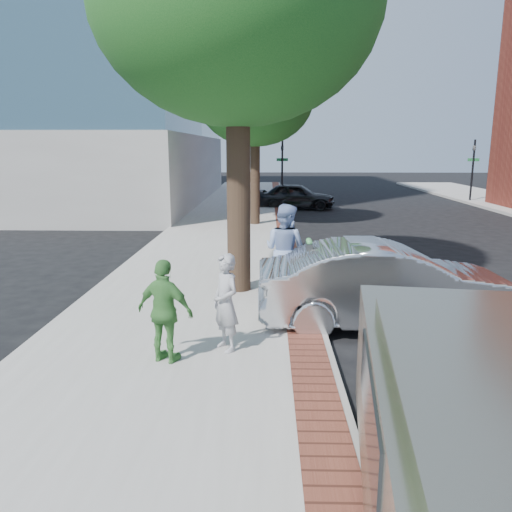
{
  "coord_description": "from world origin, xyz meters",
  "views": [
    {
      "loc": [
        0.06,
        -9.1,
        3.33
      ],
      "look_at": [
        -0.18,
        0.66,
        1.2
      ],
      "focal_mm": 35.0,
      "sensor_mm": 36.0,
      "label": 1
    }
  ],
  "objects_px": {
    "person_gray": "(226,303)",
    "person_green": "(165,311)",
    "person_officer": "(285,250)",
    "bg_car": "(296,196)",
    "van": "(500,458)",
    "parking_meter": "(309,260)",
    "sedan_silver": "(388,285)"
  },
  "relations": [
    {
      "from": "sedan_silver",
      "to": "van",
      "type": "xyz_separation_m",
      "value": [
        -0.48,
        -5.65,
        0.23
      ]
    },
    {
      "from": "person_green",
      "to": "van",
      "type": "xyz_separation_m",
      "value": [
        3.29,
        -3.63,
        0.09
      ]
    },
    {
      "from": "parking_meter",
      "to": "van",
      "type": "bearing_deg",
      "value": -80.7
    },
    {
      "from": "bg_car",
      "to": "person_officer",
      "type": "bearing_deg",
      "value": -176.13
    },
    {
      "from": "person_officer",
      "to": "van",
      "type": "distance_m",
      "value": 7.34
    },
    {
      "from": "bg_car",
      "to": "van",
      "type": "bearing_deg",
      "value": -171.63
    },
    {
      "from": "person_gray",
      "to": "van",
      "type": "relative_size",
      "value": 0.3
    },
    {
      "from": "parking_meter",
      "to": "person_green",
      "type": "xyz_separation_m",
      "value": [
        -2.31,
        -2.36,
        -0.26
      ]
    },
    {
      "from": "bg_car",
      "to": "van",
      "type": "height_order",
      "value": "van"
    },
    {
      "from": "parking_meter",
      "to": "sedan_silver",
      "type": "relative_size",
      "value": 0.3
    },
    {
      "from": "person_gray",
      "to": "person_green",
      "type": "relative_size",
      "value": 0.99
    },
    {
      "from": "person_officer",
      "to": "person_green",
      "type": "distance_m",
      "value": 4.05
    },
    {
      "from": "person_gray",
      "to": "person_green",
      "type": "xyz_separation_m",
      "value": [
        -0.86,
        -0.47,
        0.01
      ]
    },
    {
      "from": "person_officer",
      "to": "person_green",
      "type": "bearing_deg",
      "value": 96.1
    },
    {
      "from": "person_gray",
      "to": "bg_car",
      "type": "bearing_deg",
      "value": 137.89
    },
    {
      "from": "person_green",
      "to": "van",
      "type": "height_order",
      "value": "van"
    },
    {
      "from": "person_green",
      "to": "bg_car",
      "type": "height_order",
      "value": "person_green"
    },
    {
      "from": "bg_car",
      "to": "person_green",
      "type": "bearing_deg",
      "value": 179.34
    },
    {
      "from": "person_gray",
      "to": "sedan_silver",
      "type": "relative_size",
      "value": 0.32
    },
    {
      "from": "sedan_silver",
      "to": "person_gray",
      "type": "bearing_deg",
      "value": 116.55
    },
    {
      "from": "parking_meter",
      "to": "sedan_silver",
      "type": "distance_m",
      "value": 1.55
    },
    {
      "from": "sedan_silver",
      "to": "bg_car",
      "type": "bearing_deg",
      "value": 0.64
    },
    {
      "from": "parking_meter",
      "to": "bg_car",
      "type": "xyz_separation_m",
      "value": [
        0.76,
        18.17,
        -0.49
      ]
    },
    {
      "from": "person_gray",
      "to": "bg_car",
      "type": "distance_m",
      "value": 20.18
    },
    {
      "from": "parking_meter",
      "to": "person_officer",
      "type": "bearing_deg",
      "value": 109.01
    },
    {
      "from": "person_officer",
      "to": "bg_car",
      "type": "xyz_separation_m",
      "value": [
        1.18,
        16.95,
        -0.44
      ]
    },
    {
      "from": "parking_meter",
      "to": "person_gray",
      "type": "relative_size",
      "value": 0.94
    },
    {
      "from": "person_officer",
      "to": "parking_meter",
      "type": "bearing_deg",
      "value": 143.02
    },
    {
      "from": "person_gray",
      "to": "person_officer",
      "type": "distance_m",
      "value": 3.28
    },
    {
      "from": "person_gray",
      "to": "van",
      "type": "bearing_deg",
      "value": -5.18
    },
    {
      "from": "parking_meter",
      "to": "bg_car",
      "type": "distance_m",
      "value": 18.19
    },
    {
      "from": "parking_meter",
      "to": "bg_car",
      "type": "relative_size",
      "value": 0.35
    }
  ]
}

